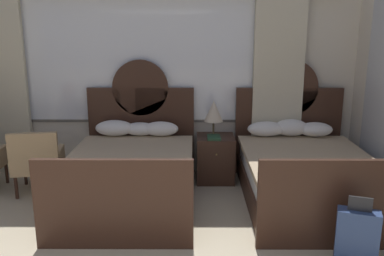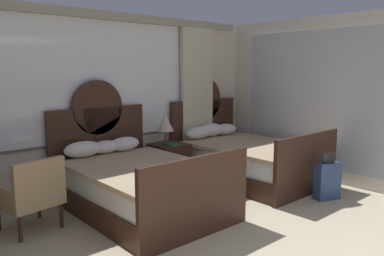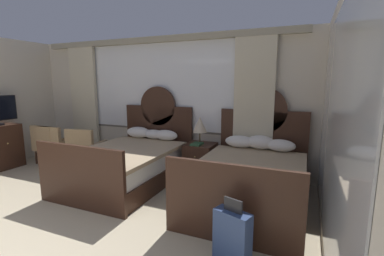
# 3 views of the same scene
# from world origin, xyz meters

# --- Properties ---
(wall_back_window) EXTENTS (6.24, 0.22, 2.70)m
(wall_back_window) POSITION_xyz_m (0.00, 4.31, 1.44)
(wall_back_window) COLOR beige
(wall_back_window) RESTS_ON ground_plane
(wall_right_mirror) EXTENTS (0.08, 4.91, 2.70)m
(wall_right_mirror) POSITION_xyz_m (3.15, 1.88, 1.35)
(wall_right_mirror) COLOR beige
(wall_right_mirror) RESTS_ON ground_plane
(bed_near_window) EXTENTS (1.55, 2.26, 1.69)m
(bed_near_window) POSITION_xyz_m (0.00, 3.18, 0.37)
(bed_near_window) COLOR #382116
(bed_near_window) RESTS_ON ground_plane
(bed_near_mirror) EXTENTS (1.55, 2.26, 1.69)m
(bed_near_mirror) POSITION_xyz_m (2.17, 3.19, 0.37)
(bed_near_mirror) COLOR #382116
(bed_near_mirror) RESTS_ON ground_plane
(nightstand_between_beds) EXTENTS (0.52, 0.55, 0.65)m
(nightstand_between_beds) POSITION_xyz_m (1.09, 3.90, 0.32)
(nightstand_between_beds) COLOR #382116
(nightstand_between_beds) RESTS_ON ground_plane
(table_lamp_on_nightstand) EXTENTS (0.27, 0.27, 0.50)m
(table_lamp_on_nightstand) POSITION_xyz_m (1.06, 3.94, 0.99)
(table_lamp_on_nightstand) COLOR brown
(table_lamp_on_nightstand) RESTS_ON nightstand_between_beds
(book_on_nightstand) EXTENTS (0.18, 0.26, 0.03)m
(book_on_nightstand) POSITION_xyz_m (1.06, 3.79, 0.66)
(book_on_nightstand) COLOR #285133
(book_on_nightstand) RESTS_ON nightstand_between_beds
(armchair_by_window_left) EXTENTS (0.69, 0.69, 0.86)m
(armchair_by_window_left) POSITION_xyz_m (-1.26, 3.42, 0.45)
(armchair_by_window_left) COLOR tan
(armchair_by_window_left) RESTS_ON ground_plane
(armchair_by_window_centre) EXTENTS (0.63, 0.63, 0.86)m
(armchair_by_window_centre) POSITION_xyz_m (-2.08, 3.42, 0.45)
(armchair_by_window_centre) COLOR tan
(armchair_by_window_centre) RESTS_ON ground_plane
(armchair_by_window_right) EXTENTS (0.60, 0.60, 0.86)m
(armchair_by_window_right) POSITION_xyz_m (-2.29, 3.42, 0.45)
(armchair_by_window_right) COLOR tan
(armchair_by_window_right) RESTS_ON ground_plane
(suitcase_on_floor) EXTENTS (0.40, 0.27, 0.66)m
(suitcase_on_floor) POSITION_xyz_m (2.27, 1.75, 0.27)
(suitcase_on_floor) COLOR navy
(suitcase_on_floor) RESTS_ON ground_plane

